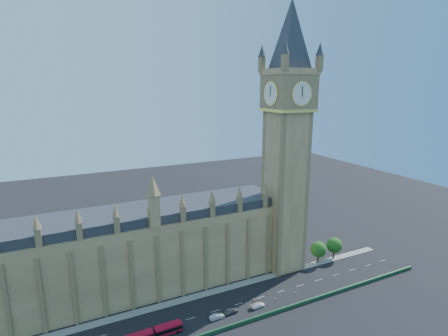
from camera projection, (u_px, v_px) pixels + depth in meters
name	position (u px, v px, depth m)	size (l,w,h in m)	color
ground	(203.00, 315.00, 103.90)	(400.00, 400.00, 0.00)	black
palace_westminster	(102.00, 258.00, 109.40)	(120.00, 20.00, 28.00)	#977249
elizabeth_tower	(287.00, 121.00, 119.90)	(20.59, 20.59, 105.00)	#977249
bridge_parapet	(215.00, 332.00, 95.88)	(160.00, 0.60, 1.20)	#1E4C2D
kerb_north	(192.00, 298.00, 112.20)	(160.00, 3.00, 0.16)	gray
tree_east_near	(319.00, 249.00, 133.64)	(6.00, 6.00, 8.50)	#382619
tree_east_far	(335.00, 245.00, 137.04)	(6.00, 6.00, 8.50)	#382619
red_bus	(152.00, 334.00, 93.55)	(16.53, 2.93, 2.80)	red
car_grey	(230.00, 311.00, 104.31)	(1.90, 4.73, 1.61)	#404448
car_silver	(217.00, 316.00, 101.96)	(1.57, 4.51, 1.49)	#B2B6BA
car_white	(258.00, 305.00, 107.25)	(1.94, 4.77, 1.38)	white
cone_a	(296.00, 292.00, 114.49)	(0.53, 0.53, 0.74)	black
cone_b	(249.00, 307.00, 106.83)	(0.43, 0.43, 0.64)	black
cone_c	(275.00, 299.00, 111.05)	(0.54, 0.54, 0.67)	black
cone_d	(254.00, 299.00, 110.68)	(0.59, 0.59, 0.77)	black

